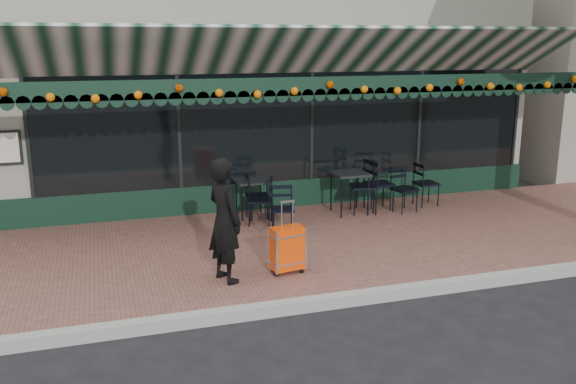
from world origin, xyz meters
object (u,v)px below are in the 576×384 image
object	(u,v)px
cafe_table_a	(350,177)
chair_b_right	(258,196)
suitcase	(287,249)
woman	(225,220)
cafe_table_b	(251,184)
chair_a_left	(364,187)
chair_b_left	(260,201)
chair_b_front	(283,210)
chair_a_front	(404,190)
chair_a_right	(379,185)
chair_a_extra	(426,184)

from	to	relation	value
cafe_table_a	chair_b_right	world-z (taller)	chair_b_right
suitcase	chair_b_right	xyz separation A→B (m)	(0.27, 2.55, 0.07)
woman	cafe_table_b	size ratio (longest dim) A/B	2.43
chair_a_left	chair_b_left	world-z (taller)	chair_a_left
cafe_table_a	chair_b_left	bearing A→B (deg)	-173.62
chair_b_right	chair_b_front	world-z (taller)	chair_b_right
suitcase	cafe_table_b	size ratio (longest dim) A/B	1.49
woman	chair_b_front	size ratio (longest dim) A/B	2.13
chair_b_left	chair_b_right	world-z (taller)	chair_b_left
cafe_table_b	chair_b_front	xyz separation A→B (m)	(0.26, -1.01, -0.21)
chair_a_left	chair_a_front	size ratio (longest dim) A/B	1.16
chair_a_right	chair_a_front	xyz separation A→B (m)	(0.38, -0.23, -0.07)
cafe_table_a	chair_a_front	bearing A→B (deg)	-11.80
woman	chair_a_extra	distance (m)	5.01
chair_a_right	cafe_table_a	bearing A→B (deg)	91.91
cafe_table_b	chair_a_extra	distance (m)	3.31
chair_a_left	chair_b_front	xyz separation A→B (m)	(-1.71, -0.68, -0.09)
woman	chair_a_extra	bearing A→B (deg)	-81.24
cafe_table_b	chair_a_front	size ratio (longest dim) A/B	0.81
cafe_table_a	chair_a_left	world-z (taller)	chair_a_left
chair_b_front	chair_a_front	bearing A→B (deg)	24.72
suitcase	chair_a_extra	xyz separation A→B (m)	(3.49, 2.50, 0.08)
chair_a_extra	chair_b_left	bearing A→B (deg)	93.55
cafe_table_a	cafe_table_b	distance (m)	1.74
cafe_table_a	chair_b_left	xyz separation A→B (m)	(-1.69, -0.19, -0.26)
woman	chair_b_left	bearing A→B (deg)	-46.54
chair_a_left	chair_a_right	world-z (taller)	chair_a_right
chair_a_left	chair_b_right	distance (m)	1.90
chair_a_front	chair_a_left	bearing A→B (deg)	155.52
woman	cafe_table_a	distance (m)	3.67
suitcase	chair_a_extra	size ratio (longest dim) A/B	1.20
chair_a_left	chair_a_right	bearing A→B (deg)	116.15
cafe_table_a	chair_b_right	bearing A→B (deg)	175.62
chair_a_right	chair_b_left	xyz separation A→B (m)	(-2.28, -0.22, -0.07)
woman	chair_a_front	size ratio (longest dim) A/B	1.97
woman	chair_a_right	world-z (taller)	woman
woman	chair_a_left	bearing A→B (deg)	-72.81
chair_a_extra	chair_b_front	distance (m)	3.14
chair_b_left	chair_b_front	size ratio (longest dim) A/B	1.07
chair_a_extra	cafe_table_a	bearing A→B (deg)	91.63
woman	chair_a_front	world-z (taller)	woman
chair_a_extra	chair_b_right	bearing A→B (deg)	88.02
chair_a_left	chair_a_extra	size ratio (longest dim) A/B	1.15
cafe_table_a	chair_a_front	world-z (taller)	chair_a_front
woman	chair_b_left	distance (m)	2.51
chair_a_right	chair_a_extra	world-z (taller)	chair_a_right
suitcase	chair_a_right	xyz separation A→B (m)	(2.50, 2.45, 0.15)
cafe_table_b	chair_b_front	distance (m)	1.06
cafe_table_a	chair_a_front	distance (m)	1.02
cafe_table_b	chair_a_left	xyz separation A→B (m)	(1.97, -0.33, -0.12)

